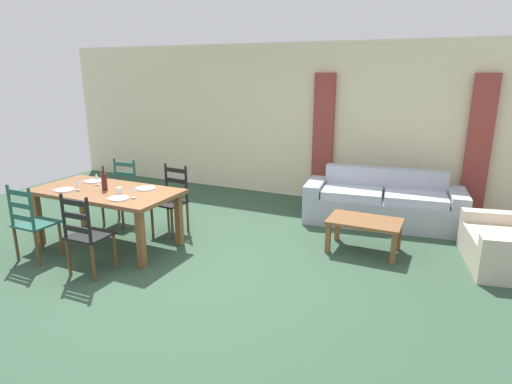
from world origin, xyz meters
name	(u,v)px	position (x,y,z in m)	size (l,w,h in m)	color
ground_plane	(188,261)	(0.00, 0.00, -0.01)	(9.60, 9.60, 0.02)	#2F4B36
wall_far	(287,121)	(0.00, 3.30, 1.35)	(9.60, 0.16, 2.70)	beige
curtain_panel_left	(323,139)	(0.72, 3.16, 1.10)	(0.35, 0.08, 2.20)	brown
curtain_panel_right	(478,149)	(3.12, 3.16, 1.10)	(0.35, 0.08, 2.20)	brown
dining_table	(106,196)	(-1.22, 0.00, 0.66)	(1.90, 0.96, 0.75)	brown
dining_chair_near_left	(32,223)	(-1.68, -0.77, 0.48)	(0.42, 0.40, 0.96)	#215248
dining_chair_near_right	(86,234)	(-0.80, -0.78, 0.48)	(0.43, 0.41, 0.96)	black
dining_chair_far_left	(121,192)	(-1.65, 0.74, 0.48)	(0.44, 0.42, 0.96)	#23534B
dining_chair_far_right	(172,200)	(-0.74, 0.74, 0.48)	(0.45, 0.43, 0.96)	black
dinner_plate_near_left	(64,190)	(-1.67, -0.25, 0.76)	(0.24, 0.24, 0.02)	white
fork_near_left	(56,189)	(-1.82, -0.25, 0.75)	(0.02, 0.17, 0.01)	silver
dinner_plate_near_right	(119,198)	(-0.77, -0.25, 0.76)	(0.24, 0.24, 0.02)	white
fork_near_right	(109,197)	(-0.92, -0.25, 0.75)	(0.02, 0.17, 0.01)	silver
dinner_plate_far_left	(94,181)	(-1.67, 0.25, 0.76)	(0.24, 0.24, 0.02)	white
fork_far_left	(86,181)	(-1.82, 0.25, 0.75)	(0.02, 0.17, 0.01)	silver
dinner_plate_far_right	(146,188)	(-0.77, 0.25, 0.76)	(0.24, 0.24, 0.02)	white
fork_far_right	(137,188)	(-0.92, 0.25, 0.75)	(0.02, 0.17, 0.01)	silver
wine_bottle	(104,181)	(-1.21, -0.02, 0.87)	(0.07, 0.07, 0.32)	#471919
wine_glass_near_left	(77,182)	(-1.53, -0.16, 0.86)	(0.06, 0.06, 0.16)	white
wine_glass_near_right	(133,189)	(-0.65, -0.13, 0.86)	(0.06, 0.06, 0.16)	white
wine_glass_far_left	(96,177)	(-1.51, 0.15, 0.86)	(0.06, 0.06, 0.16)	white
coffee_cup_primary	(119,191)	(-0.90, -0.09, 0.80)	(0.07, 0.07, 0.09)	silver
couch	(383,204)	(1.91, 2.41, 0.29)	(2.36, 1.08, 0.80)	#A3AAB7
coffee_table	(365,225)	(1.88, 1.20, 0.36)	(0.90, 0.56, 0.42)	brown
armchair_upholstered	(511,247)	(3.53, 1.46, 0.25)	(1.01, 1.29, 0.72)	beige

